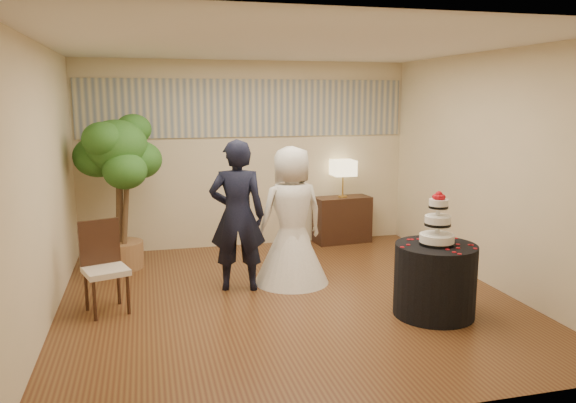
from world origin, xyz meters
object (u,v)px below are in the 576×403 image
object	(u,v)px
bride	(292,215)
console	(342,220)
wedding_cake	(438,218)
groom	(237,216)
table_lamp	(343,179)
side_chair	(106,268)
ficus_tree	(119,191)
cake_table	(435,280)

from	to	relation	value
bride	console	size ratio (longest dim) A/B	1.94
wedding_cake	groom	bearing A→B (deg)	144.69
table_lamp	wedding_cake	bearing A→B (deg)	-91.79
groom	bride	distance (m)	0.69
table_lamp	side_chair	distance (m)	4.10
bride	side_chair	bearing A→B (deg)	3.02
bride	ficus_tree	world-z (taller)	ficus_tree
groom	console	bearing A→B (deg)	-126.62
wedding_cake	table_lamp	xyz separation A→B (m)	(0.10, 3.11, -0.02)
groom	cake_table	world-z (taller)	groom
groom	table_lamp	distance (m)	2.66
wedding_cake	table_lamp	bearing A→B (deg)	88.21
bride	cake_table	xyz separation A→B (m)	(1.18, -1.40, -0.47)
table_lamp	console	bearing A→B (deg)	0.00
wedding_cake	ficus_tree	distance (m)	4.11
console	side_chair	xyz separation A→B (m)	(-3.43, -2.19, 0.12)
cake_table	side_chair	distance (m)	3.45
cake_table	wedding_cake	distance (m)	0.66
console	side_chair	bearing A→B (deg)	-152.67
cake_table	console	world-z (taller)	cake_table
cake_table	wedding_cake	bearing A→B (deg)	0.00
groom	side_chair	world-z (taller)	groom
wedding_cake	console	xyz separation A→B (m)	(0.10, 3.11, -0.68)
table_lamp	ficus_tree	xyz separation A→B (m)	(-3.32, -0.57, 0.03)
table_lamp	side_chair	bearing A→B (deg)	-147.38
bride	cake_table	distance (m)	1.89
bride	console	xyz separation A→B (m)	(1.28, 1.71, -0.48)
table_lamp	side_chair	world-z (taller)	table_lamp
wedding_cake	side_chair	size ratio (longest dim) A/B	0.58
wedding_cake	side_chair	xyz separation A→B (m)	(-3.33, 0.92, -0.55)
bride	ficus_tree	size ratio (longest dim) A/B	0.81
ficus_tree	side_chair	distance (m)	1.72
ficus_tree	wedding_cake	bearing A→B (deg)	-38.22
bride	groom	bearing A→B (deg)	-2.28
table_lamp	ficus_tree	world-z (taller)	ficus_tree
table_lamp	bride	bearing A→B (deg)	-126.74
cake_table	wedding_cake	xyz separation A→B (m)	(0.00, 0.00, 0.66)
groom	side_chair	size ratio (longest dim) A/B	1.84
ficus_tree	table_lamp	bearing A→B (deg)	9.74
bride	side_chair	world-z (taller)	bride
groom	bride	world-z (taller)	groom
console	table_lamp	size ratio (longest dim) A/B	1.50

